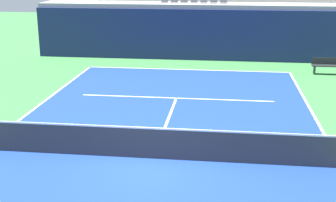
% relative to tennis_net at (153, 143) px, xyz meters
% --- Properties ---
extents(ground_plane, '(80.00, 80.00, 0.00)m').
position_rel_tennis_net_xyz_m(ground_plane, '(0.00, 0.00, -0.51)').
color(ground_plane, '#387A3D').
extents(court_surface, '(11.00, 24.00, 0.01)m').
position_rel_tennis_net_xyz_m(court_surface, '(0.00, 0.00, -0.50)').
color(court_surface, navy).
rests_on(court_surface, ground_plane).
extents(baseline_far, '(11.00, 0.10, 0.00)m').
position_rel_tennis_net_xyz_m(baseline_far, '(0.00, 11.95, -0.50)').
color(baseline_far, white).
rests_on(baseline_far, court_surface).
extents(service_line_far, '(8.26, 0.10, 0.00)m').
position_rel_tennis_net_xyz_m(service_line_far, '(0.00, 6.40, -0.50)').
color(service_line_far, white).
rests_on(service_line_far, court_surface).
extents(centre_service_line, '(0.10, 6.40, 0.00)m').
position_rel_tennis_net_xyz_m(centre_service_line, '(0.00, 3.20, -0.50)').
color(centre_service_line, white).
rests_on(centre_service_line, court_surface).
extents(back_wall, '(18.86, 0.30, 2.99)m').
position_rel_tennis_net_xyz_m(back_wall, '(0.00, 14.72, 0.99)').
color(back_wall, navy).
rests_on(back_wall, ground_plane).
extents(stands_tier_lower, '(18.86, 2.40, 3.23)m').
position_rel_tennis_net_xyz_m(stands_tier_lower, '(0.00, 16.07, 1.11)').
color(stands_tier_lower, '#9E9E99').
rests_on(stands_tier_lower, ground_plane).
extents(stands_tier_upper, '(18.86, 2.40, 4.15)m').
position_rel_tennis_net_xyz_m(stands_tier_upper, '(0.00, 18.47, 1.56)').
color(stands_tier_upper, '#9E9E99').
rests_on(stands_tier_upper, ground_plane).
extents(seating_row_lower, '(4.06, 0.44, 0.44)m').
position_rel_tennis_net_xyz_m(seating_row_lower, '(0.00, 16.16, 2.85)').
color(seating_row_lower, slate).
rests_on(seating_row_lower, stands_tier_lower).
extents(tennis_net, '(11.08, 0.08, 1.07)m').
position_rel_tennis_net_xyz_m(tennis_net, '(0.00, 0.00, 0.00)').
color(tennis_net, black).
rests_on(tennis_net, court_surface).
extents(player_bench, '(1.50, 0.40, 0.85)m').
position_rel_tennis_net_xyz_m(player_bench, '(7.28, 11.89, -0.00)').
color(player_bench, '#232328').
rests_on(player_bench, ground_plane).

